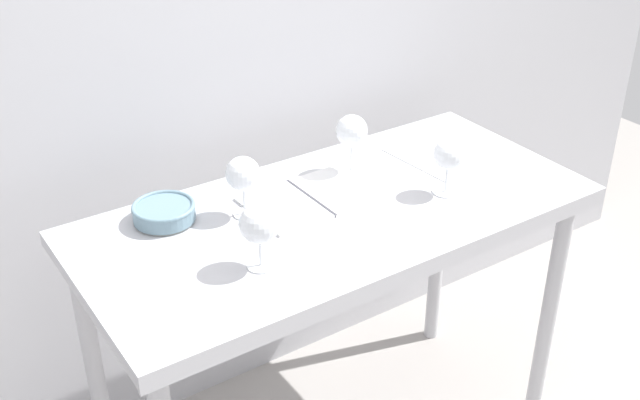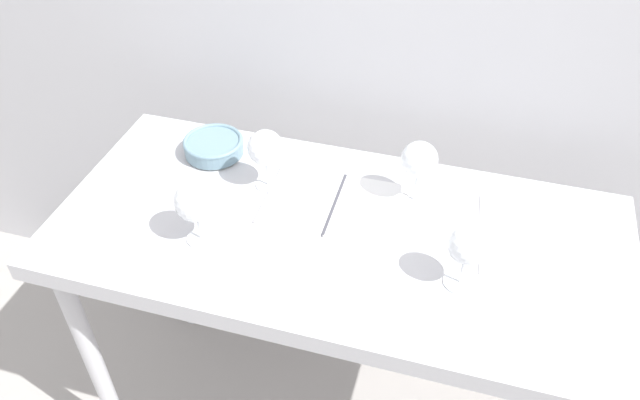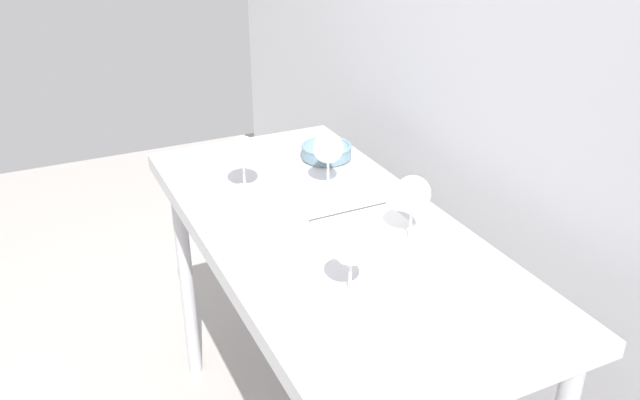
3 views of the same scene
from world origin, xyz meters
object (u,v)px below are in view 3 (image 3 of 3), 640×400
at_px(open_notebook, 349,213).
at_px(tasting_sheet_upper, 446,298).
at_px(wine_glass_near_right, 351,249).
at_px(wine_glass_far_left, 328,149).
at_px(wine_glass_near_left, 243,154).
at_px(tasting_bowl, 326,151).
at_px(wine_glass_far_right, 413,195).

relative_size(open_notebook, tasting_sheet_upper, 1.27).
distance_m(wine_glass_near_right, open_notebook, 0.39).
bearing_deg(wine_glass_far_left, wine_glass_near_left, -110.24).
height_order(open_notebook, tasting_bowl, tasting_bowl).
xyz_separation_m(wine_glass_far_right, open_notebook, (-0.19, -0.08, -0.12)).
height_order(wine_glass_near_left, tasting_sheet_upper, wine_glass_near_left).
bearing_deg(wine_glass_far_left, tasting_sheet_upper, -1.83).
height_order(wine_glass_near_right, tasting_sheet_upper, wine_glass_near_right).
distance_m(open_notebook, tasting_sheet_upper, 0.45).
distance_m(wine_glass_near_left, wine_glass_far_right, 0.54).
height_order(wine_glass_near_left, wine_glass_near_right, wine_glass_near_left).
bearing_deg(wine_glass_far_right, tasting_bowl, 176.00).
bearing_deg(tasting_sheet_upper, wine_glass_far_left, 173.64).
bearing_deg(tasting_sheet_upper, wine_glass_near_left, -168.15).
relative_size(wine_glass_far_left, tasting_sheet_upper, 0.61).
height_order(wine_glass_near_right, open_notebook, wine_glass_near_right).
distance_m(wine_glass_near_right, tasting_sheet_upper, 0.24).
relative_size(wine_glass_far_left, open_notebook, 0.48).
height_order(wine_glass_near_left, open_notebook, wine_glass_near_left).
height_order(wine_glass_near_left, wine_glass_far_right, wine_glass_far_right).
bearing_deg(open_notebook, wine_glass_near_left, -144.32).
xyz_separation_m(wine_glass_near_left, wine_glass_far_left, (0.09, 0.23, 0.00)).
relative_size(wine_glass_near_left, tasting_bowl, 1.00).
relative_size(open_notebook, tasting_bowl, 2.14).
bearing_deg(tasting_bowl, wine_glass_near_left, -72.03).
xyz_separation_m(open_notebook, tasting_bowl, (-0.38, 0.12, 0.02)).
xyz_separation_m(wine_glass_near_left, wine_glass_far_right, (0.47, 0.28, 0.01)).
bearing_deg(wine_glass_near_left, tasting_sheet_upper, 16.38).
distance_m(wine_glass_near_right, tasting_bowl, 0.77).
distance_m(open_notebook, tasting_bowl, 0.40).
distance_m(wine_glass_far_right, open_notebook, 0.24).
bearing_deg(tasting_bowl, open_notebook, -17.01).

